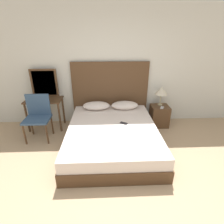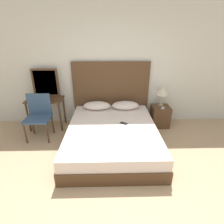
{
  "view_description": "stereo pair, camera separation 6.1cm",
  "coord_description": "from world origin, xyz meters",
  "px_view_note": "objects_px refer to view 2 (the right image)",
  "views": [
    {
      "loc": [
        -0.21,
        -1.62,
        2.09
      ],
      "look_at": [
        -0.07,
        1.46,
        0.69
      ],
      "focal_mm": 28.0,
      "sensor_mm": 36.0,
      "label": 1
    },
    {
      "loc": [
        -0.15,
        -1.62,
        2.09
      ],
      "look_at": [
        -0.07,
        1.46,
        0.69
      ],
      "focal_mm": 28.0,
      "sensor_mm": 36.0,
      "label": 2
    }
  ],
  "objects_px": {
    "bed": "(112,136)",
    "nightstand": "(160,116)",
    "phone_on_bed": "(124,123)",
    "chair": "(39,113)",
    "phone_on_nightstand": "(163,108)",
    "table_lamp": "(162,91)",
    "vanity_desk": "(46,105)"
  },
  "relations": [
    {
      "from": "nightstand",
      "to": "phone_on_nightstand",
      "type": "distance_m",
      "value": 0.28
    },
    {
      "from": "phone_on_bed",
      "to": "table_lamp",
      "type": "relative_size",
      "value": 0.36
    },
    {
      "from": "table_lamp",
      "to": "phone_on_bed",
      "type": "bearing_deg",
      "value": -140.49
    },
    {
      "from": "phone_on_bed",
      "to": "chair",
      "type": "relative_size",
      "value": 0.17
    },
    {
      "from": "phone_on_nightstand",
      "to": "vanity_desk",
      "type": "xyz_separation_m",
      "value": [
        -2.72,
        0.1,
        0.07
      ]
    },
    {
      "from": "phone_on_bed",
      "to": "chair",
      "type": "distance_m",
      "value": 1.8
    },
    {
      "from": "bed",
      "to": "nightstand",
      "type": "height_order",
      "value": "nightstand"
    },
    {
      "from": "phone_on_nightstand",
      "to": "bed",
      "type": "bearing_deg",
      "value": -149.24
    },
    {
      "from": "bed",
      "to": "nightstand",
      "type": "bearing_deg",
      "value": 34.38
    },
    {
      "from": "phone_on_nightstand",
      "to": "chair",
      "type": "bearing_deg",
      "value": -173.48
    },
    {
      "from": "phone_on_nightstand",
      "to": "nightstand",
      "type": "bearing_deg",
      "value": 96.34
    },
    {
      "from": "phone_on_nightstand",
      "to": "vanity_desk",
      "type": "height_order",
      "value": "vanity_desk"
    },
    {
      "from": "phone_on_bed",
      "to": "chair",
      "type": "xyz_separation_m",
      "value": [
        -1.78,
        0.3,
        0.1
      ]
    },
    {
      "from": "phone_on_bed",
      "to": "table_lamp",
      "type": "xyz_separation_m",
      "value": [
        0.96,
        0.79,
        0.41
      ]
    },
    {
      "from": "bed",
      "to": "phone_on_nightstand",
      "type": "bearing_deg",
      "value": 30.76
    },
    {
      "from": "chair",
      "to": "phone_on_nightstand",
      "type": "bearing_deg",
      "value": 6.52
    },
    {
      "from": "bed",
      "to": "vanity_desk",
      "type": "distance_m",
      "value": 1.76
    },
    {
      "from": "bed",
      "to": "phone_on_nightstand",
      "type": "xyz_separation_m",
      "value": [
        1.2,
        0.71,
        0.29
      ]
    },
    {
      "from": "vanity_desk",
      "to": "chair",
      "type": "xyz_separation_m",
      "value": [
        -0.02,
        -0.42,
        -0.03
      ]
    },
    {
      "from": "bed",
      "to": "chair",
      "type": "height_order",
      "value": "chair"
    },
    {
      "from": "chair",
      "to": "phone_on_bed",
      "type": "bearing_deg",
      "value": -9.63
    },
    {
      "from": "bed",
      "to": "phone_on_bed",
      "type": "height_order",
      "value": "phone_on_bed"
    },
    {
      "from": "table_lamp",
      "to": "phone_on_nightstand",
      "type": "xyz_separation_m",
      "value": [
        -0.0,
        -0.18,
        -0.35
      ]
    },
    {
      "from": "phone_on_nightstand",
      "to": "chair",
      "type": "distance_m",
      "value": 2.75
    },
    {
      "from": "bed",
      "to": "table_lamp",
      "type": "relative_size",
      "value": 4.71
    },
    {
      "from": "nightstand",
      "to": "vanity_desk",
      "type": "height_order",
      "value": "vanity_desk"
    },
    {
      "from": "bed",
      "to": "nightstand",
      "type": "xyz_separation_m",
      "value": [
        1.18,
        0.81,
        0.03
      ]
    },
    {
      "from": "phone_on_bed",
      "to": "vanity_desk",
      "type": "bearing_deg",
      "value": 157.78
    },
    {
      "from": "phone_on_nightstand",
      "to": "phone_on_bed",
      "type": "bearing_deg",
      "value": -147.41
    },
    {
      "from": "chair",
      "to": "nightstand",
      "type": "bearing_deg",
      "value": 8.59
    },
    {
      "from": "phone_on_bed",
      "to": "chair",
      "type": "bearing_deg",
      "value": 170.37
    },
    {
      "from": "bed",
      "to": "phone_on_bed",
      "type": "relative_size",
      "value": 13.03
    }
  ]
}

